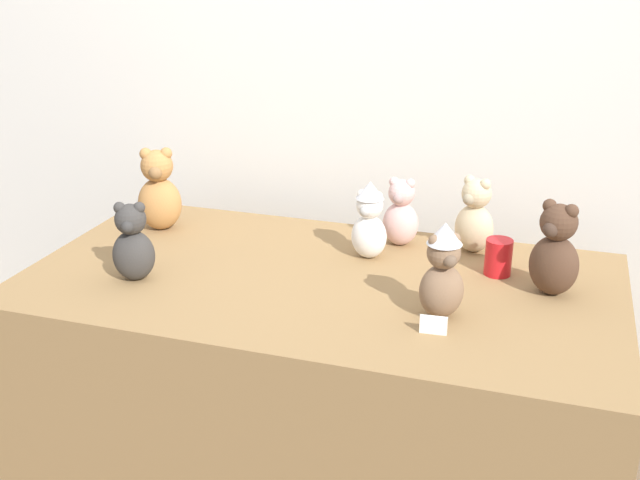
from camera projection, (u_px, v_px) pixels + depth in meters
name	position (u px, v px, depth m)	size (l,w,h in m)	color
wall_back	(382.00, 65.00, 2.73)	(7.00, 0.08, 2.60)	silver
display_table	(320.00, 391.00, 2.43)	(1.75, 0.93, 0.78)	olive
teddy_bear_mocha	(443.00, 272.00, 2.01)	(0.16, 0.15, 0.27)	#7F6047
teddy_bear_charcoal	(133.00, 244.00, 2.24)	(0.15, 0.14, 0.24)	#383533
teddy_bear_blush	(401.00, 214.00, 2.49)	(0.12, 0.11, 0.23)	beige
teddy_bear_cocoa	(555.00, 252.00, 2.14)	(0.18, 0.17, 0.27)	#4C3323
teddy_bear_sand	(475.00, 217.00, 2.44)	(0.16, 0.15, 0.25)	#CCB78E
teddy_bear_caramel	(159.00, 192.00, 2.62)	(0.18, 0.17, 0.29)	#B27A42
teddy_bear_snow	(369.00, 221.00, 2.39)	(0.13, 0.11, 0.25)	white
party_cup_red	(498.00, 257.00, 2.29)	(0.08, 0.08, 0.11)	red
name_card_front_left	(433.00, 325.00, 1.96)	(0.07, 0.01, 0.05)	white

